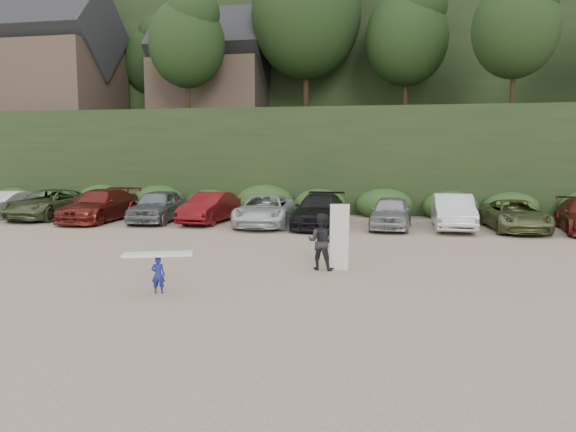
# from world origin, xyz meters

# --- Properties ---
(ground) EXTENTS (120.00, 120.00, 0.00)m
(ground) POSITION_xyz_m (0.00, 0.00, 0.00)
(ground) COLOR tan
(ground) RESTS_ON ground
(hillside_backdrop) EXTENTS (90.00, 41.50, 28.00)m
(hillside_backdrop) POSITION_xyz_m (-0.26, 35.93, 11.22)
(hillside_backdrop) COLOR black
(hillside_backdrop) RESTS_ON ground
(parked_cars) EXTENTS (39.35, 6.11, 1.63)m
(parked_cars) POSITION_xyz_m (-3.35, 10.00, 0.76)
(parked_cars) COLOR silver
(parked_cars) RESTS_ON ground
(child_surfer) EXTENTS (1.79, 1.06, 1.04)m
(child_surfer) POSITION_xyz_m (-4.03, -3.22, 0.70)
(child_surfer) COLOR navy
(child_surfer) RESTS_ON ground
(adult_surfer) EXTENTS (1.32, 0.75, 2.03)m
(adult_surfer) POSITION_xyz_m (-0.36, 0.42, 0.87)
(adult_surfer) COLOR black
(adult_surfer) RESTS_ON ground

